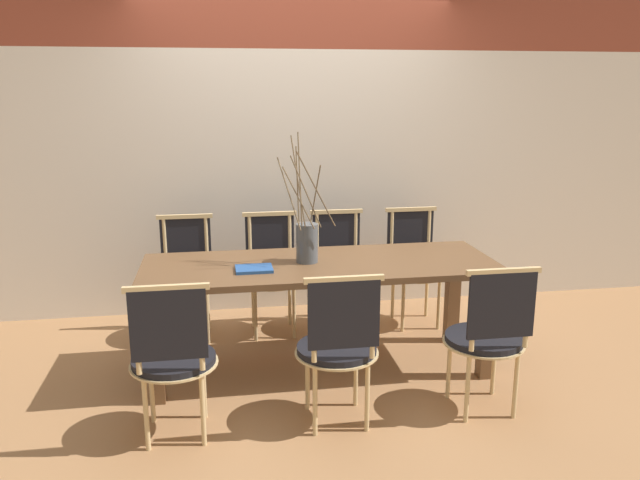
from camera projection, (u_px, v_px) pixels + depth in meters
name	position (u px, v px, depth m)	size (l,w,h in m)	color
ground_plane	(320.00, 368.00, 4.18)	(16.00, 16.00, 0.00)	#9E7047
wall_rear	(295.00, 116.00, 5.02)	(12.00, 0.06, 3.20)	beige
dining_table	(320.00, 278.00, 4.03)	(2.27, 0.81, 0.73)	brown
chair_near_leftend	(173.00, 354.00, 3.23)	(0.46, 0.46, 0.90)	black
chair_near_left	(338.00, 343.00, 3.37)	(0.46, 0.46, 0.90)	black
chair_near_center	(488.00, 333.00, 3.50)	(0.46, 0.46, 0.90)	black
chair_far_leftend	(186.00, 274.00, 4.62)	(0.46, 0.46, 0.90)	black
chair_far_left	(272.00, 270.00, 4.72)	(0.46, 0.46, 0.90)	black
chair_far_center	(339.00, 266.00, 4.80)	(0.46, 0.46, 0.90)	black
chair_far_right	(415.00, 263.00, 4.90)	(0.46, 0.46, 0.90)	black
vase_centerpiece	(307.00, 240.00, 3.99)	(0.35, 0.27, 0.83)	#4C5156
book_stack	(254.00, 269.00, 3.84)	(0.23, 0.18, 0.02)	#234C8C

